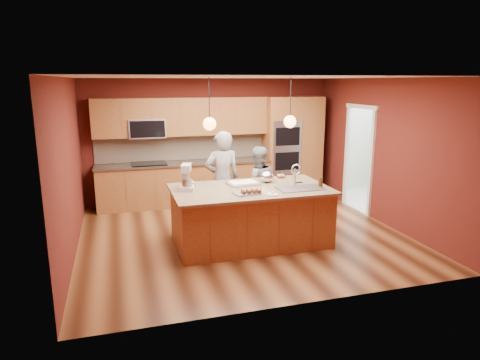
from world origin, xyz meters
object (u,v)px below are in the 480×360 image
object	(u,v)px
mixing_bowl	(267,177)
stand_mixer	(187,179)
person_right	(258,185)
island	(251,215)
person_left	(222,179)

from	to	relation	value
mixing_bowl	stand_mixer	bearing A→B (deg)	-174.69
person_right	mixing_bowl	world-z (taller)	person_right
person_right	stand_mixer	world-z (taller)	person_right
island	person_right	xyz separation A→B (m)	(0.43, 0.97, 0.25)
island	stand_mixer	distance (m)	1.22
stand_mixer	mixing_bowl	xyz separation A→B (m)	(1.41, 0.13, -0.08)
island	person_right	bearing A→B (deg)	65.90
island	person_left	size ratio (longest dim) A/B	1.44
stand_mixer	mixing_bowl	distance (m)	1.41
person_left	person_right	bearing A→B (deg)	178.55
person_left	person_right	xyz separation A→B (m)	(0.68, 0.00, -0.15)
island	stand_mixer	bearing A→B (deg)	169.96
island	stand_mixer	size ratio (longest dim) A/B	6.19
person_left	mixing_bowl	distance (m)	0.92
person_left	mixing_bowl	bearing A→B (deg)	132.10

